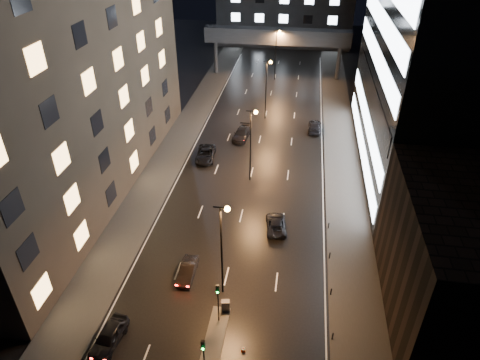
{
  "coord_description": "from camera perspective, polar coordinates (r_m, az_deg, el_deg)",
  "views": [
    {
      "loc": [
        5.93,
        -20.09,
        31.17
      ],
      "look_at": [
        -0.4,
        21.62,
        4.0
      ],
      "focal_mm": 32.0,
      "sensor_mm": 36.0,
      "label": 1
    }
  ],
  "objects": [
    {
      "name": "cone_a",
      "position": [
        38.02,
        0.43,
        -21.65
      ],
      "size": [
        0.45,
        0.45,
        0.48
      ],
      "primitive_type": "cone",
      "rotation": [
        0.0,
        0.0,
        0.21
      ],
      "color": "#FF470D",
      "rests_on": "ground"
    },
    {
      "name": "skybridge",
      "position": [
        93.13,
        4.96,
        18.47
      ],
      "size": [
        30.0,
        3.0,
        10.0
      ],
      "color": "#333335",
      "rests_on": "ground"
    },
    {
      "name": "car_away_d",
      "position": [
        67.93,
        0.24,
        6.19
      ],
      "size": [
        2.72,
        5.52,
        1.54
      ],
      "primitive_type": "imported",
      "rotation": [
        0.0,
        0.0,
        -0.11
      ],
      "color": "black",
      "rests_on": "ground"
    },
    {
      "name": "streetlight_near",
      "position": [
        37.83,
        -2.28,
        -7.95
      ],
      "size": [
        1.45,
        0.5,
        10.15
      ],
      "color": "black",
      "rests_on": "ground"
    },
    {
      "name": "car_away_c",
      "position": [
        62.34,
        -4.62,
        3.47
      ],
      "size": [
        2.99,
        5.67,
        1.52
      ],
      "primitive_type": "imported",
      "rotation": [
        0.0,
        0.0,
        0.09
      ],
      "color": "black",
      "rests_on": "ground"
    },
    {
      "name": "car_away_b",
      "position": [
        43.61,
        -7.0,
        -11.9
      ],
      "size": [
        1.49,
        4.13,
        1.35
      ],
      "primitive_type": "imported",
      "rotation": [
        0.0,
        0.0,
        0.01
      ],
      "color": "black",
      "rests_on": "ground"
    },
    {
      "name": "bollard_row",
      "position": [
        40.85,
        12.13,
        -16.99
      ],
      "size": [
        0.12,
        25.12,
        0.9
      ],
      "color": "black",
      "rests_on": "ground"
    },
    {
      "name": "ground",
      "position": [
        67.95,
        2.66,
        5.44
      ],
      "size": [
        160.0,
        160.0,
        0.0
      ],
      "primitive_type": "plane",
      "color": "black",
      "rests_on": "ground"
    },
    {
      "name": "utility_cabinet",
      "position": [
        40.23,
        -1.93,
        -16.39
      ],
      "size": [
        0.82,
        0.64,
        1.17
      ],
      "primitive_type": "cube",
      "rotation": [
        0.0,
        0.0,
        0.19
      ],
      "color": "#4A4A4C",
      "rests_on": "median_island"
    },
    {
      "name": "streetlight_mid_b",
      "position": [
        72.65,
        3.64,
        12.86
      ],
      "size": [
        1.45,
        0.5,
        10.15
      ],
      "color": "black",
      "rests_on": "ground"
    },
    {
      "name": "building_right_low",
      "position": [
        40.96,
        26.89,
        -9.45
      ],
      "size": [
        10.0,
        18.0,
        12.0
      ],
      "primitive_type": "cube",
      "color": "black",
      "rests_on": "ground"
    },
    {
      "name": "building_left",
      "position": [
        53.64,
        -24.92,
        17.94
      ],
      "size": [
        15.0,
        48.0,
        40.0
      ],
      "primitive_type": "cube",
      "color": "#2D2319",
      "rests_on": "ground"
    },
    {
      "name": "streetlight_far",
      "position": [
        91.66,
        4.91,
        17.05
      ],
      "size": [
        1.45,
        0.5,
        10.15
      ],
      "color": "black",
      "rests_on": "ground"
    },
    {
      "name": "streetlight_mid_a",
      "position": [
        54.36,
        1.6,
        5.78
      ],
      "size": [
        1.45,
        0.5,
        10.15
      ],
      "color": "black",
      "rests_on": "ground"
    },
    {
      "name": "sidewalk_right",
      "position": [
        63.6,
        13.43,
        2.54
      ],
      "size": [
        5.0,
        110.0,
        0.15
      ],
      "primitive_type": "cube",
      "color": "#383533",
      "rests_on": "ground"
    },
    {
      "name": "car_toward_b",
      "position": [
        71.45,
        9.93,
        7.07
      ],
      "size": [
        2.21,
        5.18,
        1.49
      ],
      "primitive_type": "imported",
      "rotation": [
        0.0,
        0.0,
        3.12
      ],
      "color": "black",
      "rests_on": "ground"
    },
    {
      "name": "car_toward_a",
      "position": [
        49.02,
        4.81,
        -5.87
      ],
      "size": [
        2.76,
        4.91,
        1.3
      ],
      "primitive_type": "imported",
      "rotation": [
        0.0,
        0.0,
        3.28
      ],
      "color": "black",
      "rests_on": "ground"
    },
    {
      "name": "traffic_signal_far",
      "position": [
        34.41,
        -4.86,
        -22.07
      ],
      "size": [
        0.28,
        0.34,
        4.4
      ],
      "color": "black",
      "rests_on": "median_island"
    },
    {
      "name": "median_island",
      "position": [
        38.55,
        -3.59,
        -21.07
      ],
      "size": [
        1.6,
        8.0,
        0.15
      ],
      "primitive_type": "cube",
      "color": "#383533",
      "rests_on": "ground"
    },
    {
      "name": "car_away_a",
      "position": [
        39.63,
        -17.1,
        -19.36
      ],
      "size": [
        2.35,
        4.74,
        1.55
      ],
      "primitive_type": "imported",
      "rotation": [
        0.0,
        0.0,
        -0.12
      ],
      "color": "black",
      "rests_on": "ground"
    },
    {
      "name": "sidewalk_left",
      "position": [
        65.89,
        -8.72,
        4.21
      ],
      "size": [
        5.0,
        110.0,
        0.15
      ],
      "primitive_type": "cube",
      "color": "#383533",
      "rests_on": "ground"
    },
    {
      "name": "traffic_signal_near",
      "position": [
        37.74,
        -2.96,
        -15.35
      ],
      "size": [
        0.28,
        0.34,
        4.4
      ],
      "color": "black",
      "rests_on": "median_island"
    }
  ]
}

